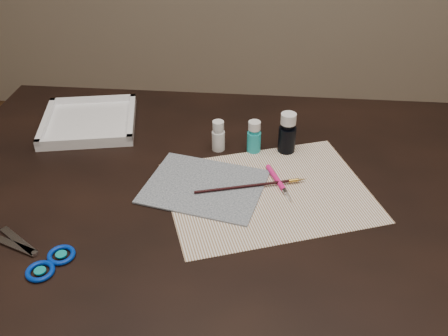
# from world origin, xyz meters

# --- Properties ---
(table) EXTENTS (1.30, 0.90, 0.75)m
(table) POSITION_xyz_m (0.00, 0.00, 0.38)
(table) COLOR black
(table) RESTS_ON ground
(paper) EXTENTS (0.50, 0.44, 0.00)m
(paper) POSITION_xyz_m (0.09, -0.01, 0.75)
(paper) COLOR white
(paper) RESTS_ON table
(canvas) EXTENTS (0.28, 0.24, 0.00)m
(canvas) POSITION_xyz_m (-0.04, -0.01, 0.75)
(canvas) COLOR #132135
(canvas) RESTS_ON paper
(paint_bottle_white) EXTENTS (0.03, 0.03, 0.08)m
(paint_bottle_white) POSITION_xyz_m (-0.03, 0.15, 0.79)
(paint_bottle_white) COLOR white
(paint_bottle_white) RESTS_ON table
(paint_bottle_cyan) EXTENTS (0.04, 0.04, 0.08)m
(paint_bottle_cyan) POSITION_xyz_m (0.06, 0.15, 0.79)
(paint_bottle_cyan) COLOR #1FACB3
(paint_bottle_cyan) RESTS_ON table
(paint_bottle_navy) EXTENTS (0.04, 0.04, 0.10)m
(paint_bottle_navy) POSITION_xyz_m (0.13, 0.16, 0.80)
(paint_bottle_navy) COLOR black
(paint_bottle_navy) RESTS_ON table
(paintbrush) EXTENTS (0.24, 0.08, 0.01)m
(paintbrush) POSITION_xyz_m (0.06, -0.00, 0.76)
(paintbrush) COLOR black
(paintbrush) RESTS_ON canvas
(craft_knife) EXTENTS (0.06, 0.13, 0.01)m
(craft_knife) POSITION_xyz_m (0.12, 0.02, 0.76)
(craft_knife) COLOR #F11E80
(craft_knife) RESTS_ON paper
(scissors) EXTENTS (0.22, 0.16, 0.01)m
(scissors) POSITION_xyz_m (-0.34, -0.23, 0.76)
(scissors) COLOR silver
(scissors) RESTS_ON table
(palette_tray) EXTENTS (0.27, 0.27, 0.03)m
(palette_tray) POSITION_xyz_m (-0.37, 0.23, 0.76)
(palette_tray) COLOR white
(palette_tray) RESTS_ON table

